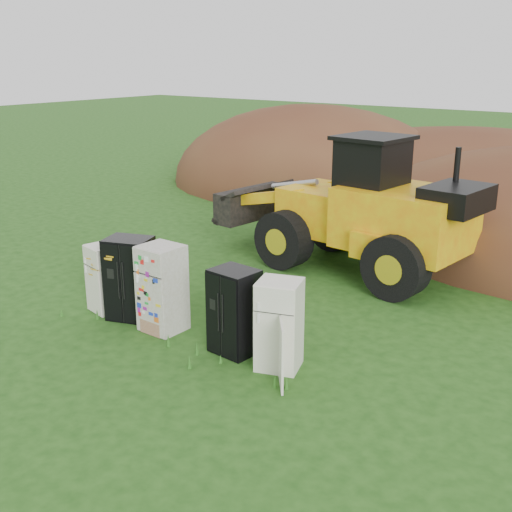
{
  "coord_description": "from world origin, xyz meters",
  "views": [
    {
      "loc": [
        8.66,
        -9.16,
        5.72
      ],
      "look_at": [
        0.41,
        2.0,
        1.33
      ],
      "focal_mm": 45.0,
      "sensor_mm": 36.0,
      "label": 1
    }
  ],
  "objects_px": {
    "fridge_leftmost": "(106,278)",
    "fridge_open_door": "(279,325)",
    "wheel_loader": "(341,201)",
    "fridge_sticker": "(162,288)",
    "fridge_black_side": "(130,278)",
    "fridge_black_right": "(235,311)"
  },
  "relations": [
    {
      "from": "fridge_sticker",
      "to": "fridge_black_right",
      "type": "distance_m",
      "value": 1.91
    },
    {
      "from": "fridge_black_right",
      "to": "wheel_loader",
      "type": "height_order",
      "value": "wheel_loader"
    },
    {
      "from": "fridge_leftmost",
      "to": "fridge_open_door",
      "type": "distance_m",
      "value": 4.82
    },
    {
      "from": "wheel_loader",
      "to": "fridge_sticker",
      "type": "bearing_deg",
      "value": -92.06
    },
    {
      "from": "wheel_loader",
      "to": "fridge_black_right",
      "type": "bearing_deg",
      "value": -74.23
    },
    {
      "from": "fridge_sticker",
      "to": "fridge_open_door",
      "type": "distance_m",
      "value": 3.0
    },
    {
      "from": "fridge_leftmost",
      "to": "fridge_open_door",
      "type": "bearing_deg",
      "value": 13.18
    },
    {
      "from": "fridge_black_side",
      "to": "wheel_loader",
      "type": "height_order",
      "value": "wheel_loader"
    },
    {
      "from": "fridge_black_side",
      "to": "fridge_black_right",
      "type": "height_order",
      "value": "fridge_black_side"
    },
    {
      "from": "fridge_leftmost",
      "to": "fridge_black_right",
      "type": "distance_m",
      "value": 3.74
    },
    {
      "from": "fridge_leftmost",
      "to": "fridge_black_side",
      "type": "bearing_deg",
      "value": 16.06
    },
    {
      "from": "fridge_sticker",
      "to": "wheel_loader",
      "type": "bearing_deg",
      "value": 83.18
    },
    {
      "from": "fridge_black_side",
      "to": "fridge_leftmost",
      "type": "bearing_deg",
      "value": 163.75
    },
    {
      "from": "fridge_sticker",
      "to": "fridge_open_door",
      "type": "xyz_separation_m",
      "value": [
        3.0,
        0.03,
        -0.08
      ]
    },
    {
      "from": "fridge_sticker",
      "to": "fridge_open_door",
      "type": "height_order",
      "value": "fridge_sticker"
    },
    {
      "from": "fridge_black_right",
      "to": "fridge_open_door",
      "type": "relative_size",
      "value": 0.99
    },
    {
      "from": "fridge_black_side",
      "to": "wheel_loader",
      "type": "distance_m",
      "value": 6.43
    },
    {
      "from": "fridge_black_right",
      "to": "wheel_loader",
      "type": "distance_m",
      "value": 6.24
    },
    {
      "from": "fridge_sticker",
      "to": "wheel_loader",
      "type": "distance_m",
      "value": 6.25
    },
    {
      "from": "fridge_black_right",
      "to": "fridge_open_door",
      "type": "bearing_deg",
      "value": 3.81
    },
    {
      "from": "fridge_black_side",
      "to": "wheel_loader",
      "type": "bearing_deg",
      "value": 53.06
    },
    {
      "from": "fridge_black_right",
      "to": "wheel_loader",
      "type": "relative_size",
      "value": 0.23
    }
  ]
}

